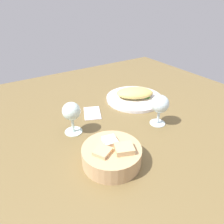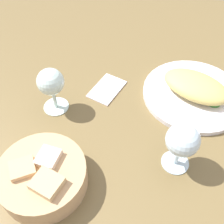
{
  "view_description": "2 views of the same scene",
  "coord_description": "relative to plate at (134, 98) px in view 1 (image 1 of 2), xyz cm",
  "views": [
    {
      "loc": [
        45.7,
        59.05,
        46.35
      ],
      "look_at": [
        7.96,
        0.36,
        5.72
      ],
      "focal_mm": 33.03,
      "sensor_mm": 36.0,
      "label": 1
    },
    {
      "loc": [
        2.13,
        42.38,
        53.39
      ],
      "look_at": [
        7.67,
        0.49,
        4.44
      ],
      "focal_mm": 42.86,
      "sensor_mm": 36.0,
      "label": 2
    }
  ],
  "objects": [
    {
      "name": "omelette",
      "position": [
        0.0,
        -0.0,
        3.02
      ],
      "size": [
        21.04,
        18.18,
        4.65
      ],
      "primitive_type": "ellipsoid",
      "rotation": [
        0.0,
        0.0,
        -0.5
      ],
      "color": "#D7BB63",
      "rests_on": "plate"
    },
    {
      "name": "bread_basket",
      "position": [
        33.05,
        30.76,
        2.39
      ],
      "size": [
        18.38,
        18.38,
        7.35
      ],
      "color": "tan",
      "rests_on": "ground_plane"
    },
    {
      "name": "folded_napkin",
      "position": [
        24.07,
        0.66,
        -0.3
      ],
      "size": [
        10.78,
        12.87,
        0.8
      ],
      "primitive_type": "cube",
      "rotation": [
        0.0,
        0.0,
        1.16
      ],
      "color": "white",
      "rests_on": "ground_plane"
    },
    {
      "name": "plate",
      "position": [
        0.0,
        0.0,
        0.0
      ],
      "size": [
        27.72,
        27.72,
        1.4
      ],
      "primitive_type": "cylinder",
      "color": "white",
      "rests_on": "ground_plane"
    },
    {
      "name": "wine_glass_far",
      "position": [
        5.38,
        22.12,
        7.72
      ],
      "size": [
        7.12,
        7.12,
        12.57
      ],
      "color": "silver",
      "rests_on": "ground_plane"
    },
    {
      "name": "ground_plane",
      "position": [
        13.36,
        12.18,
        -1.7
      ],
      "size": [
        140.0,
        140.0,
        2.0
      ],
      "primitive_type": "cube",
      "color": "brown"
    },
    {
      "name": "lettuce_garnish",
      "position": [
        -4.93,
        3.39,
        1.52
      ],
      "size": [
        3.63,
        3.63,
        1.63
      ],
      "primitive_type": "cone",
      "color": "#3F863D",
      "rests_on": "plate"
    },
    {
      "name": "wine_glass_near",
      "position": [
        36.58,
        9.04,
        7.69
      ],
      "size": [
        6.78,
        6.78,
        12.56
      ],
      "color": "silver",
      "rests_on": "ground_plane"
    }
  ]
}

